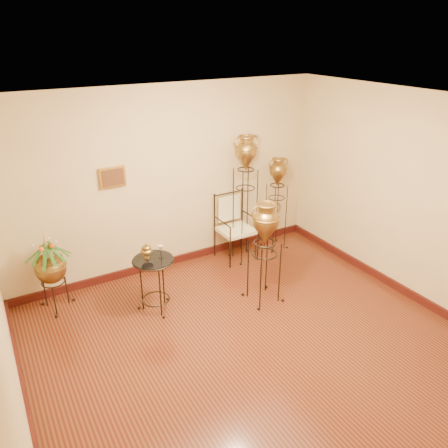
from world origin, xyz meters
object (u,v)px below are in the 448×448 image
amphora_tall (245,198)px  amphora_mid (276,203)px  armchair (236,228)px  side_table (155,283)px  planter_urn (50,265)px

amphora_tall → amphora_mid: bearing=6.6°
amphora_tall → amphora_mid: size_ratio=1.28×
armchair → side_table: (-1.69, -0.70, -0.14)m
planter_urn → armchair: 2.85m
amphora_mid → armchair: amphora_mid is taller
side_table → planter_urn: bearing=148.7°
amphora_tall → armchair: bearing=144.6°
amphora_tall → planter_urn: 2.98m
armchair → amphora_mid: bearing=-0.9°
planter_urn → amphora_mid: bearing=-0.0°
amphora_mid → side_table: 2.60m
armchair → amphora_tall: bearing=-36.3°
planter_urn → side_table: bearing=-31.3°
planter_urn → side_table: 1.37m
amphora_tall → planter_urn: amphora_tall is taller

